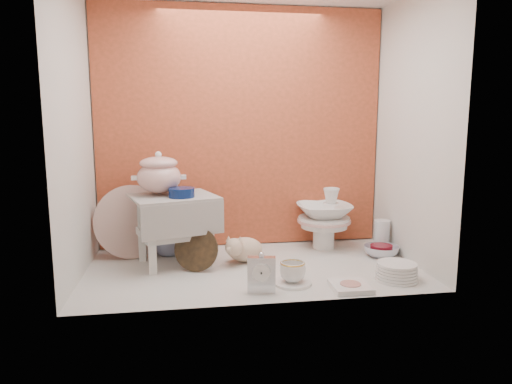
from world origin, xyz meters
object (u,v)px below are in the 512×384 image
(crystal_bowl, at_px, (381,251))
(porcelain_tower, at_px, (324,218))
(blue_white_vase, at_px, (168,236))
(plush_pig, at_px, (245,249))
(floral_platter, at_px, (132,222))
(gold_rim_teacup, at_px, (293,272))
(soup_tureen, at_px, (159,173))
(dinner_plate_stack, at_px, (397,271))
(mantel_clock, at_px, (261,273))
(step_stool, at_px, (174,230))

(crystal_bowl, xyz_separation_m, porcelain_tower, (-0.29, 0.23, 0.16))
(blue_white_vase, distance_m, porcelain_tower, 0.97)
(plush_pig, xyz_separation_m, porcelain_tower, (0.53, 0.21, 0.12))
(floral_platter, relative_size, gold_rim_teacup, 3.37)
(plush_pig, xyz_separation_m, crystal_bowl, (0.82, -0.02, -0.05))
(soup_tureen, bearing_deg, crystal_bowl, -4.51)
(gold_rim_teacup, xyz_separation_m, porcelain_tower, (0.34, 0.60, 0.13))
(gold_rim_teacup, distance_m, dinner_plate_stack, 0.54)
(blue_white_vase, relative_size, mantel_clock, 1.14)
(soup_tureen, relative_size, crystal_bowl, 1.39)
(soup_tureen, relative_size, porcelain_tower, 0.74)
(step_stool, height_order, floral_platter, floral_platter)
(floral_platter, relative_size, mantel_clock, 2.25)
(plush_pig, relative_size, porcelain_tower, 0.67)
(porcelain_tower, bearing_deg, gold_rim_teacup, -119.89)
(soup_tureen, distance_m, mantel_clock, 0.85)
(step_stool, bearing_deg, blue_white_vase, 85.31)
(soup_tureen, xyz_separation_m, blue_white_vase, (0.04, 0.14, -0.40))
(crystal_bowl, bearing_deg, mantel_clock, -150.45)
(blue_white_vase, relative_size, plush_pig, 0.84)
(blue_white_vase, relative_size, porcelain_tower, 0.57)
(mantel_clock, bearing_deg, soup_tureen, 141.79)
(gold_rim_teacup, xyz_separation_m, dinner_plate_stack, (0.54, -0.02, -0.02))
(soup_tureen, relative_size, floral_platter, 0.66)
(dinner_plate_stack, bearing_deg, soup_tureen, 157.57)
(step_stool, height_order, porcelain_tower, step_stool)
(blue_white_vase, relative_size, dinner_plate_stack, 1.01)
(soup_tureen, bearing_deg, step_stool, -30.09)
(soup_tureen, height_order, porcelain_tower, soup_tureen)
(plush_pig, bearing_deg, crystal_bowl, -24.06)
(step_stool, xyz_separation_m, gold_rim_teacup, (0.58, -0.43, -0.13))
(porcelain_tower, bearing_deg, step_stool, -169.55)
(soup_tureen, height_order, floral_platter, soup_tureen)
(blue_white_vase, distance_m, dinner_plate_stack, 1.33)
(plush_pig, height_order, porcelain_tower, porcelain_tower)
(blue_white_vase, distance_m, gold_rim_teacup, 0.87)
(gold_rim_teacup, height_order, porcelain_tower, porcelain_tower)
(mantel_clock, xyz_separation_m, plush_pig, (-0.02, 0.47, -0.02))
(dinner_plate_stack, relative_size, porcelain_tower, 0.57)
(gold_rim_teacup, distance_m, porcelain_tower, 0.70)
(step_stool, bearing_deg, plush_pig, -22.60)
(step_stool, relative_size, mantel_clock, 2.32)
(blue_white_vase, xyz_separation_m, mantel_clock, (0.45, -0.70, -0.01))
(plush_pig, relative_size, dinner_plate_stack, 1.19)
(step_stool, xyz_separation_m, porcelain_tower, (0.93, 0.17, -0.00))
(step_stool, xyz_separation_m, mantel_clock, (0.41, -0.51, -0.10))
(crystal_bowl, bearing_deg, plush_pig, 178.71)
(step_stool, relative_size, blue_white_vase, 2.04)
(floral_platter, bearing_deg, mantel_clock, -45.68)
(mantel_clock, height_order, crystal_bowl, mantel_clock)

